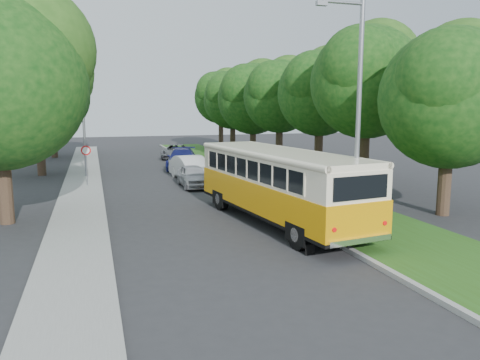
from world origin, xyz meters
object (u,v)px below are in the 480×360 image
object	(u,v)px
car_blue	(182,159)
car_grey	(176,151)
car_silver	(193,176)
car_white	(191,168)
lamppost_near	(356,114)
lamppost_far	(82,115)
vintage_bus	(278,187)

from	to	relation	value
car_blue	car_grey	distance (m)	7.24
car_silver	car_grey	bearing A→B (deg)	84.38
car_white	car_blue	bearing A→B (deg)	76.44
lamppost_near	lamppost_far	size ratio (longest dim) A/B	1.07
lamppost_near	car_white	size ratio (longest dim) A/B	1.75
car_silver	car_grey	size ratio (longest dim) A/B	0.82
lamppost_near	car_blue	bearing A→B (deg)	95.27
lamppost_far	car_grey	distance (m)	12.89
lamppost_far	car_silver	distance (m)	8.99
lamppost_far	car_white	xyz separation A→B (m)	(6.55, -2.90, -3.36)
vintage_bus	car_white	xyz separation A→B (m)	(-0.95, 12.38, -0.74)
car_blue	lamppost_far	bearing A→B (deg)	-145.80
car_grey	lamppost_near	bearing A→B (deg)	-69.41
car_white	car_silver	bearing A→B (deg)	-108.79
lamppost_far	car_grey	size ratio (longest dim) A/B	1.63
car_blue	car_grey	world-z (taller)	car_blue
lamppost_far	car_silver	world-z (taller)	lamppost_far
car_blue	car_grey	size ratio (longest dim) A/B	1.13
lamppost_near	car_silver	distance (m)	13.69
lamppost_near	car_white	world-z (taller)	lamppost_near
vintage_bus	car_grey	xyz separation A→B (m)	(0.20, 25.02, -0.86)
car_silver	car_grey	distance (m)	15.46
lamppost_far	vintage_bus	world-z (taller)	lamppost_far
car_silver	vintage_bus	bearing A→B (deg)	-81.33
lamppost_far	car_silver	size ratio (longest dim) A/B	2.00
car_silver	car_blue	distance (m)	8.22
car_white	car_blue	world-z (taller)	car_white
car_white	car_blue	xyz separation A→B (m)	(0.41, 5.44, -0.00)
lamppost_near	vintage_bus	bearing A→B (deg)	113.64
vintage_bus	car_grey	distance (m)	25.03
lamppost_far	vintage_bus	bearing A→B (deg)	-63.87
lamppost_near	car_grey	world-z (taller)	lamppost_near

